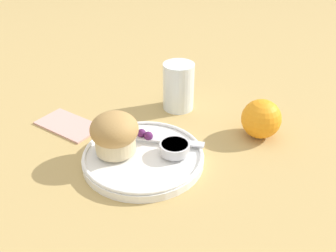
{
  "coord_description": "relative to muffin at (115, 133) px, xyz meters",
  "views": [
    {
      "loc": [
        0.33,
        -0.41,
        0.4
      ],
      "look_at": [
        0.02,
        0.04,
        0.06
      ],
      "focal_mm": 40.0,
      "sensor_mm": 36.0,
      "label": 1
    }
  ],
  "objects": [
    {
      "name": "cream_ramekin",
      "position": [
        0.09,
        0.05,
        -0.03
      ],
      "size": [
        0.05,
        0.05,
        0.02
      ],
      "color": "silver",
      "rests_on": "plate"
    },
    {
      "name": "orange_fruit",
      "position": [
        0.17,
        0.21,
        -0.02
      ],
      "size": [
        0.07,
        0.07,
        0.07
      ],
      "color": "orange",
      "rests_on": "ground_plane"
    },
    {
      "name": "butter_knife",
      "position": [
        0.04,
        0.06,
        -0.03
      ],
      "size": [
        0.17,
        0.08,
        0.0
      ],
      "rotation": [
        0.0,
        0.0,
        0.39
      ],
      "color": "silver",
      "rests_on": "plate"
    },
    {
      "name": "plate",
      "position": [
        0.04,
        0.02,
        -0.05
      ],
      "size": [
        0.21,
        0.21,
        0.02
      ],
      "color": "white",
      "rests_on": "ground_plane"
    },
    {
      "name": "folded_napkin",
      "position": [
        -0.15,
        0.02,
        -0.05
      ],
      "size": [
        0.13,
        0.07,
        0.01
      ],
      "color": "#D19E93",
      "rests_on": "ground_plane"
    },
    {
      "name": "berry_pair",
      "position": [
        0.02,
        0.06,
        -0.03
      ],
      "size": [
        0.03,
        0.02,
        0.02
      ],
      "color": "#4C194C",
      "rests_on": "plate"
    },
    {
      "name": "juice_glass",
      "position": [
        -0.01,
        0.22,
        -0.0
      ],
      "size": [
        0.07,
        0.07,
        0.1
      ],
      "color": "silver",
      "rests_on": "ground_plane"
    },
    {
      "name": "ground_plane",
      "position": [
        0.04,
        0.03,
        -0.05
      ],
      "size": [
        3.0,
        3.0,
        0.0
      ],
      "primitive_type": "plane",
      "color": "tan"
    },
    {
      "name": "muffin",
      "position": [
        0.0,
        0.0,
        0.0
      ],
      "size": [
        0.08,
        0.08,
        0.07
      ],
      "color": "beige",
      "rests_on": "plate"
    }
  ]
}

